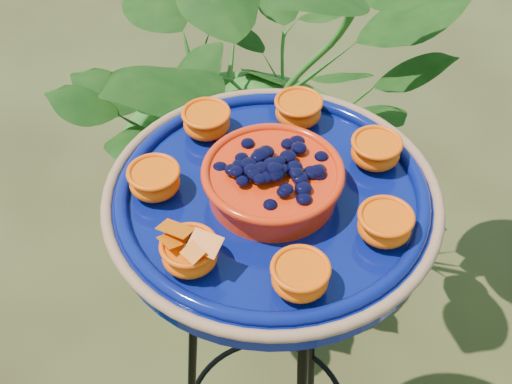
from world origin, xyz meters
TOP-DOWN VIEW (x-y plane):
  - tripod_stand at (-0.13, 0.10)m, footprint 0.34×0.35m
  - feeder_dish at (-0.13, 0.10)m, footprint 0.47×0.47m
  - shrub_back_left at (-0.50, 0.65)m, footprint 1.18×1.19m

SIDE VIEW (x-z plane):
  - shrub_back_left at x=-0.50m, z-range 0.00..1.00m
  - tripod_stand at x=-0.13m, z-range 0.09..0.95m
  - feeder_dish at x=-0.13m, z-range 0.84..0.94m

